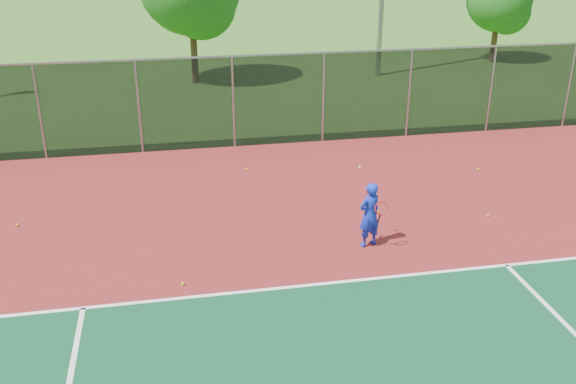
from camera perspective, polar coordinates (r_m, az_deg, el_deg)
The scene contains 11 objects.
ground at distance 11.96m, azimuth 17.11°, elevation -14.34°, with size 120.00×120.00×0.00m, color #30631C.
court_apron at distance 13.40m, azimuth 13.28°, elevation -9.32°, with size 30.00×20.00×0.02m, color maroon.
fence_back at distance 21.53m, azimuth 3.16°, elevation 8.47°, with size 30.00×0.06×3.03m.
tennis_player at distance 14.80m, azimuth 7.25°, elevation -2.01°, with size 0.67×0.69×1.97m.
practice_ball_0 at distance 16.77m, azimuth 8.01°, elevation -1.71°, with size 0.07×0.07×0.07m, color #C7CE17.
practice_ball_1 at distance 20.18m, azimuth 16.56°, elevation 1.95°, with size 0.07×0.07×0.07m, color #C7CE17.
practice_ball_2 at distance 17.18m, azimuth 17.34°, elevation -1.98°, with size 0.07×0.07×0.07m, color #C7CE17.
practice_ball_3 at distance 17.26m, azimuth -22.93°, elevation -2.71°, with size 0.07×0.07×0.07m, color #C7CE17.
practice_ball_4 at distance 19.41m, azimuth -3.68°, elevation 2.05°, with size 0.07×0.07×0.07m, color #C7CE17.
practice_ball_6 at distance 13.67m, azimuth -9.32°, elevation -8.04°, with size 0.07×0.07×0.07m, color #C7CE17.
tree_back_mid at distance 35.55m, azimuth 18.45°, elevation 15.71°, with size 3.29×3.29×4.82m.
Camera 1 is at (-5.02, -8.18, 7.13)m, focal length 40.00 mm.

